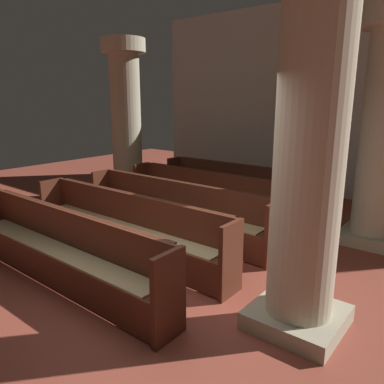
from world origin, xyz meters
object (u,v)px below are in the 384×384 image
pew_row_4 (59,247)px  pillar_aisle_rear (310,146)px  pillar_far_side (126,117)px  pew_row_2 (174,208)px  pew_row_3 (125,225)px  kneeler_box_red (310,250)px  pew_row_1 (211,196)px  hymn_book (282,168)px  pew_row_0 (241,186)px  lectern (298,182)px

pew_row_4 → pillar_aisle_rear: 3.20m
pillar_far_side → pillar_aisle_rear: size_ratio=1.00×
pew_row_2 → pew_row_4: same height
pew_row_3 → kneeler_box_red: pew_row_3 is taller
pew_row_1 → pew_row_2: same height
pew_row_2 → hymn_book: hymn_book is taller
pew_row_1 → pillar_far_side: bearing=173.3°
pew_row_3 → pew_row_4: (0.00, -1.08, 0.00)m
pew_row_4 → kneeler_box_red: (2.17, 2.71, -0.36)m
pew_row_0 → pillar_aisle_rear: size_ratio=1.05×
pew_row_2 → pew_row_3: bearing=-90.0°
pillar_aisle_rear → kneeler_box_red: size_ratio=10.77×
pew_row_1 → pillar_aisle_rear: pillar_aisle_rear is taller
pew_row_0 → pew_row_4: same height
pillar_far_side → pew_row_1: bearing=-6.7°
pillar_far_side → kneeler_box_red: pillar_far_side is taller
pew_row_3 → lectern: (0.72, 4.52, -0.03)m
pew_row_0 → kneeler_box_red: pew_row_0 is taller
pew_row_0 → pew_row_3: same height
pew_row_1 → pew_row_4: 3.23m
pew_row_4 → pillar_far_side: 4.64m
pew_row_2 → pew_row_4: bearing=-90.0°
kneeler_box_red → pew_row_1: bearing=166.6°
pillar_far_side → lectern: 4.20m
pew_row_0 → kneeler_box_red: size_ratio=11.36×
pew_row_3 → pillar_far_side: pillar_far_side is taller
pillar_far_side → kneeler_box_red: size_ratio=10.77×
pew_row_0 → pillar_far_side: (-2.66, -0.76, 1.37)m
kneeler_box_red → pillar_far_side: bearing=170.2°
pew_row_0 → pew_row_2: 2.15m
pew_row_0 → lectern: lectern is taller
hymn_book → pew_row_3: bearing=-103.7°
pew_row_0 → pillar_aisle_rear: 4.50m
hymn_book → pew_row_4: bearing=-100.5°
pew_row_4 → hymn_book: hymn_book is taller
pew_row_2 → kneeler_box_red: size_ratio=11.36×
pew_row_2 → pew_row_3: same height
pew_row_4 → pillar_far_side: (-2.66, 3.54, 1.37)m
pew_row_4 → lectern: bearing=82.6°
pew_row_3 → pew_row_4: bearing=-90.0°
kneeler_box_red → pew_row_2: bearing=-165.6°
pew_row_1 → pew_row_2: bearing=-90.0°
pew_row_3 → lectern: 4.57m
pew_row_4 → pillar_far_side: size_ratio=1.05×
pew_row_1 → pillar_far_side: 3.01m
pew_row_3 → pew_row_4: 1.08m
pillar_aisle_rear → hymn_book: 4.09m
pew_row_0 → hymn_book: size_ratio=19.76×
pew_row_0 → hymn_book: bearing=12.7°
pew_row_3 → kneeler_box_red: (2.17, 1.63, -0.36)m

